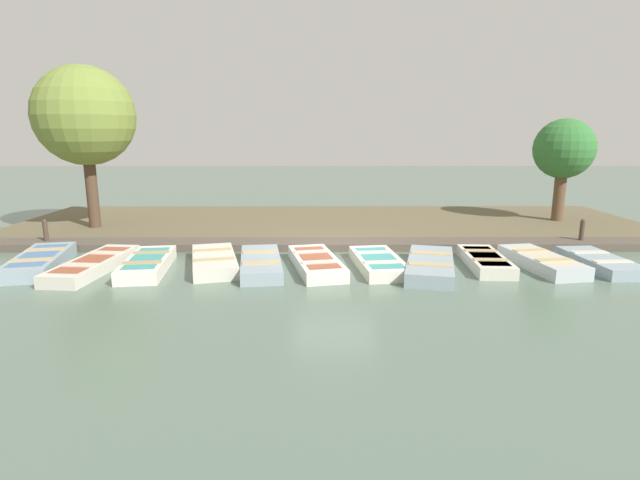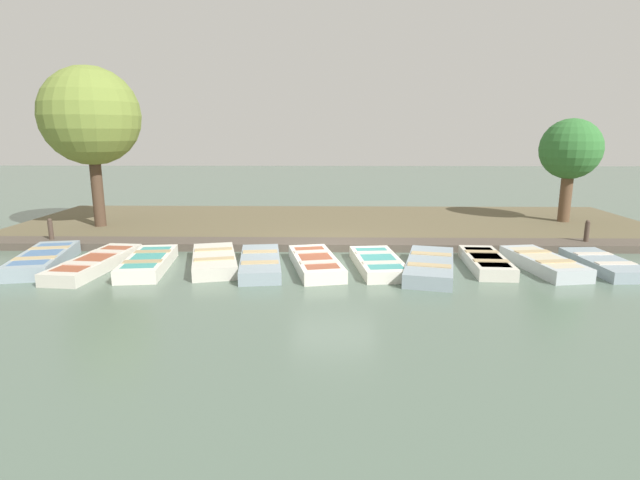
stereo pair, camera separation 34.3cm
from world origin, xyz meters
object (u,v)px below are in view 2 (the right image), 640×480
(rowboat_9, at_px, (543,263))
(park_tree_left, at_px, (570,151))
(rowboat_1, at_px, (95,263))
(rowboat_5, at_px, (315,263))
(rowboat_2, at_px, (148,262))
(rowboat_3, at_px, (214,260))
(rowboat_10, at_px, (603,264))
(rowboat_4, at_px, (260,263))
(rowboat_7, at_px, (430,266))
(rowboat_0, at_px, (43,259))
(rowboat_6, at_px, (378,263))
(mooring_post_far, at_px, (586,234))
(mooring_post_near, at_px, (51,232))
(rowboat_8, at_px, (486,262))
(park_tree_far_left, at_px, (90,117))

(rowboat_9, bearing_deg, park_tree_left, 142.67)
(rowboat_1, bearing_deg, rowboat_5, 96.60)
(rowboat_2, relative_size, rowboat_3, 0.97)
(rowboat_2, bearing_deg, park_tree_left, 108.16)
(rowboat_10, bearing_deg, rowboat_4, -92.42)
(rowboat_2, xyz_separation_m, park_tree_left, (-6.43, 14.06, 2.75))
(rowboat_7, bearing_deg, rowboat_2, -77.93)
(rowboat_0, distance_m, rowboat_10, 15.32)
(rowboat_2, xyz_separation_m, rowboat_6, (-0.16, 6.23, -0.02))
(mooring_post_far, bearing_deg, park_tree_left, 165.19)
(rowboat_4, bearing_deg, mooring_post_near, -117.27)
(rowboat_1, distance_m, rowboat_9, 12.14)
(rowboat_5, bearing_deg, park_tree_left, 112.01)
(rowboat_4, height_order, rowboat_9, rowboat_9)
(rowboat_9, bearing_deg, rowboat_2, -98.09)
(mooring_post_near, height_order, park_tree_left, park_tree_left)
(park_tree_left, bearing_deg, mooring_post_far, -14.81)
(rowboat_7, bearing_deg, rowboat_10, 108.13)
(rowboat_1, xyz_separation_m, rowboat_7, (0.17, 9.01, 0.01))
(mooring_post_near, bearing_deg, rowboat_10, 81.45)
(rowboat_7, height_order, park_tree_left, park_tree_left)
(rowboat_9, bearing_deg, rowboat_5, -98.28)
(rowboat_0, xyz_separation_m, rowboat_10, (0.03, 15.32, -0.04))
(rowboat_7, distance_m, mooring_post_far, 6.19)
(rowboat_2, bearing_deg, mooring_post_far, 95.09)
(rowboat_4, xyz_separation_m, rowboat_6, (-0.08, 3.20, -0.01))
(rowboat_4, bearing_deg, rowboat_8, 84.61)
(rowboat_3, xyz_separation_m, park_tree_far_left, (-4.86, -5.35, 3.98))
(rowboat_10, distance_m, mooring_post_near, 16.60)
(rowboat_2, height_order, rowboat_6, rowboat_2)
(rowboat_0, xyz_separation_m, park_tree_far_left, (-4.92, -0.61, 3.96))
(rowboat_4, height_order, park_tree_left, park_tree_left)
(mooring_post_far, relative_size, park_tree_far_left, 0.16)
(rowboat_6, distance_m, rowboat_10, 6.08)
(rowboat_3, bearing_deg, rowboat_8, 76.35)
(rowboat_0, relative_size, mooring_post_far, 3.63)
(rowboat_5, distance_m, park_tree_left, 11.77)
(rowboat_2, distance_m, rowboat_3, 1.75)
(mooring_post_near, distance_m, mooring_post_far, 17.16)
(rowboat_5, relative_size, park_tree_far_left, 0.54)
(rowboat_3, bearing_deg, park_tree_left, 102.71)
(rowboat_4, xyz_separation_m, park_tree_left, (-6.34, 11.03, 2.76))
(rowboat_6, xyz_separation_m, rowboat_8, (-0.14, 2.96, 0.01))
(rowboat_8, relative_size, park_tree_left, 0.67)
(rowboat_9, distance_m, mooring_post_near, 15.00)
(rowboat_7, bearing_deg, rowboat_3, -81.14)
(rowboat_5, height_order, rowboat_6, rowboat_5)
(rowboat_10, bearing_deg, park_tree_far_left, -110.35)
(rowboat_2, height_order, rowboat_7, rowboat_7)
(park_tree_left, bearing_deg, rowboat_1, -67.40)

